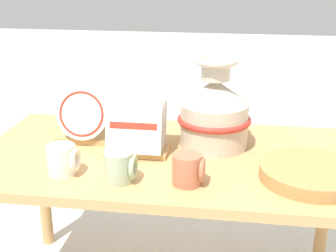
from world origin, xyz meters
TOP-DOWN VIEW (x-y plane):
  - display_table at (0.00, 0.00)m, footprint 1.39×0.74m
  - ceramic_vase at (0.16, 0.11)m, footprint 0.28×0.28m
  - dish_rack_round_plates at (-0.34, 0.10)m, footprint 0.23×0.17m
  - dish_rack_square_plates at (-0.11, 0.01)m, footprint 0.23×0.17m
  - wicker_charger_stack at (0.49, -0.13)m, footprint 0.34×0.34m
  - mug_terracotta_glaze at (0.10, -0.22)m, footprint 0.10×0.09m
  - mug_cream_glaze at (-0.32, -0.21)m, footprint 0.10×0.09m
  - mug_sage_glaze at (-0.12, -0.23)m, footprint 0.10×0.09m

SIDE VIEW (x-z plane):
  - display_table at x=0.00m, z-range 0.25..0.91m
  - wicker_charger_stack at x=0.49m, z-range 0.65..0.70m
  - mug_terracotta_glaze at x=0.10m, z-range 0.65..0.75m
  - mug_cream_glaze at x=-0.32m, z-range 0.65..0.75m
  - mug_sage_glaze at x=-0.12m, z-range 0.65..0.75m
  - dish_rack_round_plates at x=-0.34m, z-range 0.62..0.85m
  - dish_rack_square_plates at x=-0.11m, z-range 0.63..0.85m
  - ceramic_vase at x=0.16m, z-range 0.62..0.96m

